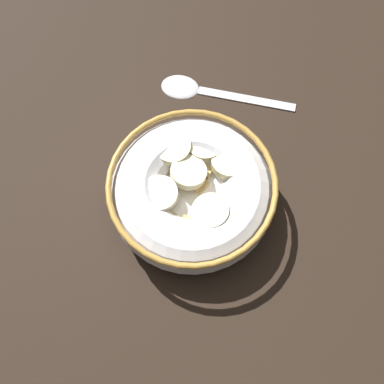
# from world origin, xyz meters

# --- Properties ---
(ground_plane) EXTENTS (1.05, 1.05, 0.02)m
(ground_plane) POSITION_xyz_m (0.00, 0.00, -0.01)
(ground_plane) COLOR black
(cereal_bowl) EXTENTS (0.17, 0.17, 0.06)m
(cereal_bowl) POSITION_xyz_m (0.00, 0.00, 0.03)
(cereal_bowl) COLOR silver
(cereal_bowl) RESTS_ON ground_plane
(spoon) EXTENTS (0.15, 0.09, 0.01)m
(spoon) POSITION_xyz_m (0.04, 0.14, 0.00)
(spoon) COLOR silver
(spoon) RESTS_ON ground_plane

